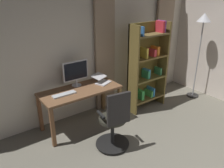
# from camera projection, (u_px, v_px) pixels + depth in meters

# --- Properties ---
(back_room_partition) EXTENTS (5.77, 0.10, 2.85)m
(back_room_partition) POSITION_uv_depth(u_px,v_px,m) (82.00, 45.00, 4.38)
(back_room_partition) COLOR beige
(back_room_partition) RESTS_ON ground
(curtain_left_panel) EXTENTS (0.53, 0.06, 2.67)m
(curtain_left_panel) POSITION_uv_depth(u_px,v_px,m) (163.00, 37.00, 5.53)
(curtain_left_panel) COLOR tan
(curtain_left_panel) RESTS_ON ground
(curtain_right_panel) EXTENTS (0.45, 0.06, 2.67)m
(curtain_right_panel) POSITION_uv_depth(u_px,v_px,m) (105.00, 47.00, 4.59)
(curtain_right_panel) COLOR tan
(curtain_right_panel) RESTS_ON ground
(desk) EXTENTS (1.45, 0.65, 0.75)m
(desk) POSITION_uv_depth(u_px,v_px,m) (80.00, 94.00, 4.14)
(desk) COLOR brown
(desk) RESTS_ON ground
(office_chair) EXTENTS (0.56, 0.56, 1.04)m
(office_chair) POSITION_uv_depth(u_px,v_px,m) (114.00, 123.00, 3.58)
(office_chair) COLOR black
(office_chair) RESTS_ON ground
(computer_monitor) EXTENTS (0.50, 0.18, 0.47)m
(computer_monitor) POSITION_uv_depth(u_px,v_px,m) (76.00, 72.00, 4.17)
(computer_monitor) COLOR silver
(computer_monitor) RESTS_ON desk
(computer_keyboard) EXTENTS (0.41, 0.12, 0.02)m
(computer_keyboard) POSITION_uv_depth(u_px,v_px,m) (64.00, 94.00, 3.89)
(computer_keyboard) COLOR #B7BCC1
(computer_keyboard) RESTS_ON desk
(laptop) EXTENTS (0.37, 0.40, 0.15)m
(laptop) POSITION_uv_depth(u_px,v_px,m) (102.00, 80.00, 4.38)
(laptop) COLOR silver
(laptop) RESTS_ON desk
(computer_mouse) EXTENTS (0.06, 0.10, 0.04)m
(computer_mouse) POSITION_uv_depth(u_px,v_px,m) (97.00, 78.00, 4.57)
(computer_mouse) COLOR black
(computer_mouse) RESTS_ON desk
(bookshelf) EXTENTS (0.87, 0.30, 1.85)m
(bookshelf) POSITION_uv_depth(u_px,v_px,m) (147.00, 66.00, 4.75)
(bookshelf) COLOR brown
(bookshelf) RESTS_ON ground
(floor_lamp) EXTENTS (0.30, 0.30, 1.95)m
(floor_lamp) POSITION_uv_depth(u_px,v_px,m) (203.00, 29.00, 4.96)
(floor_lamp) COLOR black
(floor_lamp) RESTS_ON ground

